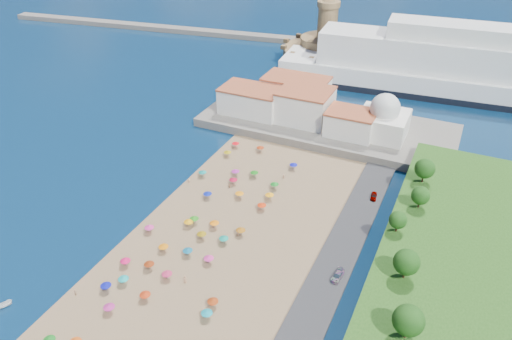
% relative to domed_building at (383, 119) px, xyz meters
% --- Properties ---
extents(ground, '(700.00, 700.00, 0.00)m').
position_rel_domed_building_xyz_m(ground, '(-30.00, -71.00, -8.97)').
color(ground, '#071938').
rests_on(ground, ground).
extents(terrace, '(90.00, 36.00, 3.00)m').
position_rel_domed_building_xyz_m(terrace, '(-20.00, 2.00, -7.47)').
color(terrace, '#59544C').
rests_on(terrace, ground).
extents(jetty, '(18.00, 70.00, 2.40)m').
position_rel_domed_building_xyz_m(jetty, '(-42.00, 37.00, -7.77)').
color(jetty, '#59544C').
rests_on(jetty, ground).
extents(breakwater, '(199.03, 34.77, 2.60)m').
position_rel_domed_building_xyz_m(breakwater, '(-140.00, 82.00, -7.67)').
color(breakwater, '#59544C').
rests_on(breakwater, ground).
extents(waterfront_buildings, '(57.00, 29.00, 11.00)m').
position_rel_domed_building_xyz_m(waterfront_buildings, '(-33.05, 2.64, -1.10)').
color(waterfront_buildings, silver).
rests_on(waterfront_buildings, terrace).
extents(domed_building, '(16.00, 16.00, 15.00)m').
position_rel_domed_building_xyz_m(domed_building, '(0.00, 0.00, 0.00)').
color(domed_building, silver).
rests_on(domed_building, terrace).
extents(fortress, '(40.00, 40.00, 32.40)m').
position_rel_domed_building_xyz_m(fortress, '(-42.00, 67.00, -2.29)').
color(fortress, olive).
rests_on(fortress, ground).
extents(cruise_ship, '(164.06, 38.12, 35.55)m').
position_rel_domed_building_xyz_m(cruise_ship, '(26.09, 55.43, 1.55)').
color(cruise_ship, black).
rests_on(cruise_ship, ground).
extents(beach_parasols, '(32.72, 116.46, 2.20)m').
position_rel_domed_building_xyz_m(beach_parasols, '(-30.99, -81.06, -6.83)').
color(beach_parasols, gray).
rests_on(beach_parasols, beach).
extents(beachgoers, '(29.46, 92.90, 1.88)m').
position_rel_domed_building_xyz_m(beachgoers, '(-32.61, -78.86, -7.86)').
color(beachgoers, tan).
rests_on(beachgoers, beach).
extents(parked_cars, '(2.47, 79.48, 1.41)m').
position_rel_domed_building_xyz_m(parked_cars, '(6.00, -70.16, -7.59)').
color(parked_cars, gray).
rests_on(parked_cars, promenade).
extents(hillside_trees, '(14.40, 104.32, 7.73)m').
position_rel_domed_building_xyz_m(hillside_trees, '(18.71, -76.46, 1.17)').
color(hillside_trees, '#382314').
rests_on(hillside_trees, hillside).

